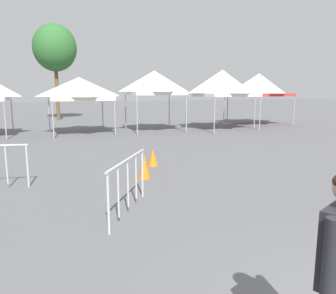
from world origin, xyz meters
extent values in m
cylinder|color=#9E9EA3|center=(-3.70, 16.50, 1.01)|extent=(0.06, 0.06, 2.03)
cylinder|color=#9E9EA3|center=(-3.49, 19.42, 1.01)|extent=(0.06, 0.06, 2.03)
cylinder|color=#9E9EA3|center=(-1.57, 15.92, 1.01)|extent=(0.06, 0.06, 2.02)
cylinder|color=#9E9EA3|center=(1.50, 15.91, 1.01)|extent=(0.06, 0.06, 2.02)
cylinder|color=#9E9EA3|center=(-1.55, 18.99, 1.01)|extent=(0.06, 0.06, 2.02)
cylinder|color=#9E9EA3|center=(1.51, 18.98, 1.01)|extent=(0.06, 0.06, 2.02)
pyramid|color=white|center=(-0.03, 17.45, 2.53)|extent=(3.23, 3.23, 1.02)
cube|color=white|center=(-0.03, 17.45, 1.92)|extent=(3.20, 3.20, 0.20)
cylinder|color=#9E9EA3|center=(2.66, 15.72, 1.14)|extent=(0.06, 0.06, 2.28)
cylinder|color=#9E9EA3|center=(5.48, 15.54, 1.14)|extent=(0.06, 0.06, 2.28)
cylinder|color=#9E9EA3|center=(2.83, 18.54, 1.14)|extent=(0.06, 0.06, 2.28)
cylinder|color=#9E9EA3|center=(5.65, 18.37, 1.14)|extent=(0.06, 0.06, 2.28)
pyramid|color=white|center=(4.15, 17.04, 2.87)|extent=(3.15, 3.15, 1.17)
cube|color=white|center=(4.15, 17.04, 2.18)|extent=(3.12, 3.12, 0.20)
cylinder|color=#9E9EA3|center=(6.70, 14.55, 1.09)|extent=(0.06, 0.06, 2.18)
cylinder|color=#9E9EA3|center=(9.90, 14.71, 1.09)|extent=(0.06, 0.06, 2.18)
cylinder|color=#9E9EA3|center=(6.54, 17.75, 1.09)|extent=(0.06, 0.06, 2.18)
cylinder|color=#9E9EA3|center=(9.74, 17.91, 1.09)|extent=(0.06, 0.06, 2.18)
pyramid|color=white|center=(8.22, 16.23, 2.87)|extent=(3.52, 3.52, 1.37)
cube|color=white|center=(8.22, 16.23, 2.08)|extent=(3.49, 3.49, 0.20)
cylinder|color=#9E9EA3|center=(10.45, 15.92, 1.08)|extent=(0.06, 0.06, 2.15)
cylinder|color=#9E9EA3|center=(13.76, 16.05, 1.08)|extent=(0.06, 0.06, 2.15)
cylinder|color=#9E9EA3|center=(10.32, 19.23, 1.08)|extent=(0.06, 0.06, 2.15)
cylinder|color=#9E9EA3|center=(13.63, 19.36, 1.08)|extent=(0.06, 0.06, 2.15)
pyramid|color=white|center=(12.04, 17.64, 2.81)|extent=(3.62, 3.62, 1.32)
cube|color=red|center=(12.04, 17.64, 2.05)|extent=(3.58, 3.58, 0.20)
cylinder|color=black|center=(-0.89, 0.47, 1.24)|extent=(0.11, 0.11, 0.56)
cylinder|color=brown|center=(-0.40, 26.84, 2.15)|extent=(0.28, 0.28, 4.30)
ellipsoid|color=#2D662D|center=(-0.40, 26.84, 5.62)|extent=(3.32, 3.32, 3.65)
cylinder|color=#B7BABF|center=(-1.01, 4.92, 1.05)|extent=(1.24, 1.75, 0.05)
cylinder|color=#B7BABF|center=(-0.44, 5.74, 0.53)|extent=(0.04, 0.04, 1.05)
cylinder|color=#B7BABF|center=(-1.58, 4.10, 0.53)|extent=(0.04, 0.04, 1.05)
cylinder|color=#B7BABF|center=(-0.71, 5.35, 0.58)|extent=(0.04, 0.04, 0.92)
cylinder|color=#B7BABF|center=(-1.01, 4.92, 0.58)|extent=(0.04, 0.04, 0.92)
cylinder|color=#B7BABF|center=(-1.31, 4.49, 0.58)|extent=(0.04, 0.04, 0.92)
cylinder|color=#B7BABF|center=(-2.77, 7.52, 0.53)|extent=(0.04, 0.04, 1.05)
cylinder|color=#B7BABF|center=(-3.23, 7.63, 0.58)|extent=(0.04, 0.04, 0.92)
cone|color=orange|center=(0.10, 7.18, 0.32)|extent=(0.32, 0.32, 0.64)
cone|color=orange|center=(0.84, 8.50, 0.27)|extent=(0.32, 0.32, 0.54)
camera|label=1|loc=(-2.69, -0.96, 2.34)|focal=35.13mm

